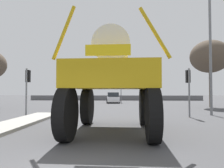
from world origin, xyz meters
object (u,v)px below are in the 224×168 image
at_px(traffic_signal_far_left, 121,86).
at_px(bare_tree_right, 210,57).
at_px(sedan_ahead, 113,98).
at_px(streetlight_near_right, 212,49).
at_px(traffic_signal_near_right, 188,82).
at_px(traffic_signal_far_right, 66,87).
at_px(oversize_sprayer, 113,80).
at_px(traffic_signal_near_left, 28,81).

xyz_separation_m(traffic_signal_far_left, bare_tree_right, (9.48, -8.31, 2.92)).
bearing_deg(sedan_ahead, streetlight_near_right, -157.18).
relative_size(traffic_signal_near_right, traffic_signal_far_right, 0.98).
distance_m(oversize_sprayer, traffic_signal_near_left, 8.02).
relative_size(traffic_signal_near_left, streetlight_near_right, 0.38).
relative_size(traffic_signal_far_left, traffic_signal_far_right, 1.03).
distance_m(traffic_signal_far_left, bare_tree_right, 12.94).
height_order(traffic_signal_near_left, streetlight_near_right, streetlight_near_right).
xyz_separation_m(traffic_signal_far_left, traffic_signal_far_right, (-8.27, 0.00, -0.07)).
bearing_deg(sedan_ahead, traffic_signal_far_right, 80.87).
xyz_separation_m(traffic_signal_near_right, traffic_signal_far_left, (-4.58, 16.58, 0.11)).
height_order(traffic_signal_far_right, streetlight_near_right, streetlight_near_right).
height_order(sedan_ahead, streetlight_near_right, streetlight_near_right).
height_order(traffic_signal_far_left, streetlight_near_right, streetlight_near_right).
height_order(sedan_ahead, traffic_signal_near_right, traffic_signal_near_right).
bearing_deg(traffic_signal_far_left, traffic_signal_near_right, -74.55).
xyz_separation_m(oversize_sprayer, traffic_signal_near_right, (4.79, 5.15, 0.15)).
bearing_deg(streetlight_near_right, traffic_signal_far_right, 133.89).
distance_m(traffic_signal_near_right, traffic_signal_far_left, 17.20).
relative_size(traffic_signal_near_left, bare_tree_right, 0.46).
bearing_deg(oversize_sprayer, traffic_signal_far_right, 21.78).
distance_m(traffic_signal_near_right, streetlight_near_right, 3.34).
xyz_separation_m(oversize_sprayer, streetlight_near_right, (6.83, 6.25, 2.55)).
bearing_deg(streetlight_near_right, oversize_sprayer, -137.54).
relative_size(traffic_signal_far_right, streetlight_near_right, 0.38).
bearing_deg(sedan_ahead, bare_tree_right, -130.84).
bearing_deg(traffic_signal_near_right, traffic_signal_near_left, -179.99).
distance_m(traffic_signal_far_left, streetlight_near_right, 16.99).
xyz_separation_m(sedan_ahead, traffic_signal_near_left, (-5.18, -16.04, 1.66)).
bearing_deg(traffic_signal_far_left, traffic_signal_near_left, -110.96).
height_order(oversize_sprayer, traffic_signal_far_right, oversize_sprayer).
xyz_separation_m(sedan_ahead, traffic_signal_far_right, (-7.10, 0.55, 1.66)).
bearing_deg(traffic_signal_near_right, oversize_sprayer, -132.94).
height_order(oversize_sprayer, sedan_ahead, oversize_sprayer).
height_order(traffic_signal_near_right, traffic_signal_far_right, traffic_signal_far_right).
relative_size(streetlight_near_right, bare_tree_right, 1.22).
height_order(traffic_signal_far_left, bare_tree_right, bare_tree_right).
height_order(traffic_signal_near_left, traffic_signal_far_left, traffic_signal_far_left).
relative_size(oversize_sprayer, traffic_signal_far_left, 1.68).
relative_size(sedan_ahead, traffic_signal_far_left, 1.26).
xyz_separation_m(sedan_ahead, traffic_signal_far_left, (1.17, 0.54, 1.73)).
bearing_deg(streetlight_near_right, bare_tree_right, 68.29).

